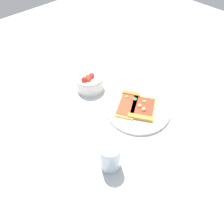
% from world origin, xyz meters
% --- Properties ---
extents(ground_plane, '(2.40, 2.40, 0.00)m').
position_xyz_m(ground_plane, '(0.00, 0.00, 0.00)').
color(ground_plane, '#B2B7BC').
rests_on(ground_plane, ground).
extents(plate, '(0.27, 0.27, 0.01)m').
position_xyz_m(plate, '(0.04, 0.00, 0.01)').
color(plate, white).
rests_on(plate, ground_plane).
extents(pizza_slice_near, '(0.17, 0.16, 0.02)m').
position_xyz_m(pizza_slice_near, '(0.04, -0.02, 0.02)').
color(pizza_slice_near, '#E5B256').
rests_on(pizza_slice_near, plate).
extents(pizza_slice_far, '(0.17, 0.14, 0.02)m').
position_xyz_m(pizza_slice_far, '(0.03, 0.04, 0.02)').
color(pizza_slice_far, gold).
rests_on(pizza_slice_far, plate).
extents(salad_bowl, '(0.12, 0.12, 0.08)m').
position_xyz_m(salad_bowl, '(-0.02, 0.25, 0.04)').
color(salad_bowl, white).
rests_on(salad_bowl, ground_plane).
extents(soda_glass, '(0.07, 0.07, 0.11)m').
position_xyz_m(soda_glass, '(-0.22, -0.11, 0.05)').
color(soda_glass, silver).
rests_on(soda_glass, ground_plane).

